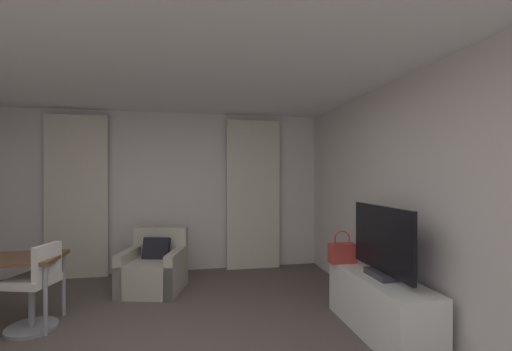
# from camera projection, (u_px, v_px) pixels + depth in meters

# --- Properties ---
(wall_window) EXTENTS (5.12, 0.06, 2.60)m
(wall_window) POSITION_uv_depth(u_px,v_px,m) (170.00, 192.00, 5.49)
(wall_window) COLOR silver
(wall_window) RESTS_ON ground
(wall_right) EXTENTS (0.06, 6.12, 2.60)m
(wall_right) POSITION_uv_depth(u_px,v_px,m) (438.00, 207.00, 3.00)
(wall_right) COLOR silver
(wall_right) RESTS_ON ground
(ceiling) EXTENTS (5.12, 6.12, 0.06)m
(ceiling) POSITION_uv_depth(u_px,v_px,m) (144.00, 37.00, 2.51)
(ceiling) COLOR white
(ceiling) RESTS_ON wall_left
(curtain_left_panel) EXTENTS (0.90, 0.06, 2.50)m
(curtain_left_panel) POSITION_uv_depth(u_px,v_px,m) (77.00, 196.00, 5.11)
(curtain_left_panel) COLOR beige
(curtain_left_panel) RESTS_ON ground
(curtain_right_panel) EXTENTS (0.90, 0.06, 2.50)m
(curtain_right_panel) POSITION_uv_depth(u_px,v_px,m) (253.00, 194.00, 5.63)
(curtain_right_panel) COLOR beige
(curtain_right_panel) RESTS_ON ground
(armchair) EXTENTS (0.93, 0.93, 0.82)m
(armchair) POSITION_uv_depth(u_px,v_px,m) (154.00, 270.00, 4.56)
(armchair) COLOR #B2A899
(armchair) RESTS_ON ground
(desk_chair) EXTENTS (0.50, 0.50, 0.88)m
(desk_chair) POSITION_uv_depth(u_px,v_px,m) (35.00, 292.00, 3.40)
(desk_chair) COLOR gray
(desk_chair) RESTS_ON ground
(tv_console) EXTENTS (0.47, 1.37, 0.58)m
(tv_console) POSITION_uv_depth(u_px,v_px,m) (379.00, 305.00, 3.32)
(tv_console) COLOR white
(tv_console) RESTS_ON ground
(tv_flatscreen) EXTENTS (0.20, 0.99, 0.70)m
(tv_flatscreen) POSITION_uv_depth(u_px,v_px,m) (382.00, 244.00, 3.28)
(tv_flatscreen) COLOR #333338
(tv_flatscreen) RESTS_ON tv_console
(handbag_primary) EXTENTS (0.30, 0.14, 0.37)m
(handbag_primary) POSITION_uv_depth(u_px,v_px,m) (342.00, 252.00, 3.82)
(handbag_primary) COLOR #B73833
(handbag_primary) RESTS_ON tv_console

